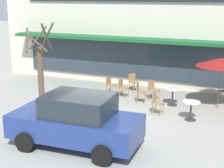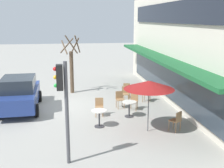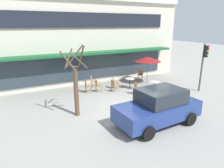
{
  "view_description": "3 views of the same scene",
  "coord_description": "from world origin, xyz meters",
  "views": [
    {
      "loc": [
        5.33,
        -11.13,
        4.81
      ],
      "look_at": [
        -0.38,
        2.48,
        0.92
      ],
      "focal_mm": 55.0,
      "sensor_mm": 36.0,
      "label": 1
    },
    {
      "loc": [
        14.89,
        0.58,
        4.66
      ],
      "look_at": [
        -0.5,
        2.89,
        1.03
      ],
      "focal_mm": 45.0,
      "sensor_mm": 36.0,
      "label": 2
    },
    {
      "loc": [
        -5.79,
        -8.85,
        4.67
      ],
      "look_at": [
        0.09,
        2.28,
        0.9
      ],
      "focal_mm": 32.0,
      "sensor_mm": 36.0,
      "label": 3
    }
  ],
  "objects": [
    {
      "name": "cafe_table_streetside",
      "position": [
        3.26,
        1.76,
        0.52
      ],
      "size": [
        0.7,
        0.7,
        0.76
      ],
      "color": "#333338",
      "rests_on": "ground"
    },
    {
      "name": "building_facade",
      "position": [
        0.0,
        9.96,
        3.46
      ],
      "size": [
        17.49,
        9.1,
        6.91
      ],
      "color": "beige",
      "rests_on": "ground"
    },
    {
      "name": "cafe_chair_4",
      "position": [
        1.13,
        3.81,
        0.53
      ],
      "size": [
        0.53,
        0.53,
        0.89
      ],
      "color": "#9E754C",
      "rests_on": "ground"
    },
    {
      "name": "cafe_chair_0",
      "position": [
        -1.05,
        3.86,
        0.53
      ],
      "size": [
        0.46,
        0.46,
        0.89
      ],
      "color": "#9E754C",
      "rests_on": "ground"
    },
    {
      "name": "cafe_chair_3",
      "position": [
        -0.22,
        4.88,
        0.53
      ],
      "size": [
        0.55,
        0.55,
        0.89
      ],
      "color": "#9E754C",
      "rests_on": "ground"
    },
    {
      "name": "cafe_chair_6",
      "position": [
        -0.33,
        3.65,
        0.53
      ],
      "size": [
        0.45,
        0.45,
        0.89
      ],
      "color": "#9E754C",
      "rests_on": "ground"
    },
    {
      "name": "parked_sedan",
      "position": [
        0.29,
        -2.08,
        0.88
      ],
      "size": [
        4.27,
        2.14,
        1.76
      ],
      "color": "navy",
      "rests_on": "ground"
    },
    {
      "name": "patio_umbrella_green_folded",
      "position": [
        4.08,
        3.74,
        2.02
      ],
      "size": [
        2.1,
        2.1,
        2.2
      ],
      "color": "#4C4C51",
      "rests_on": "ground"
    },
    {
      "name": "cafe_table_near_wall",
      "position": [
        2.18,
        3.33,
        0.52
      ],
      "size": [
        0.7,
        0.7,
        0.76
      ],
      "color": "#333338",
      "rests_on": "ground"
    },
    {
      "name": "cafe_chair_5",
      "position": [
        0.7,
        3.13,
        0.53
      ],
      "size": [
        0.45,
        0.45,
        0.89
      ],
      "color": "#9E754C",
      "rests_on": "ground"
    },
    {
      "name": "street_tree",
      "position": [
        -2.87,
        0.65,
        1.69
      ],
      "size": [
        1.3,
        1.3,
        3.7
      ],
      "color": "brown",
      "rests_on": "ground"
    },
    {
      "name": "cafe_chair_1",
      "position": [
        1.83,
        1.91,
        0.53
      ],
      "size": [
        0.44,
        0.44,
        0.89
      ],
      "color": "#9E754C",
      "rests_on": "ground"
    },
    {
      "name": "ground_plane",
      "position": [
        0.0,
        0.0,
        0.0
      ],
      "size": [
        80.0,
        80.0,
        0.0
      ],
      "primitive_type": "plane",
      "color": "#9E9B93"
    }
  ]
}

